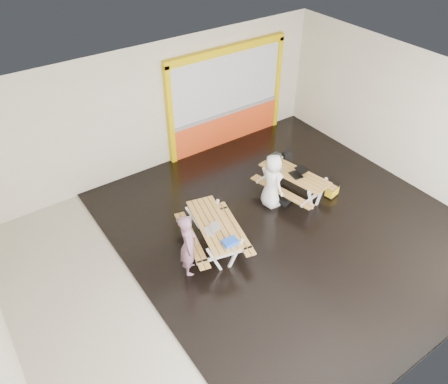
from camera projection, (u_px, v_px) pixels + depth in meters
room at (249, 185)px, 8.80m from camera, size 10.02×8.02×3.52m
deck at (288, 225)px, 10.42m from camera, size 7.50×7.98×0.05m
kiosk at (227, 100)px, 12.51m from camera, size 3.88×0.16×3.00m
picnic_table_left at (213, 229)px, 9.50m from camera, size 1.63×2.08×0.74m
picnic_table_right at (294, 179)px, 10.98m from camera, size 1.57×2.03×0.73m
person_left at (188, 245)px, 8.83m from camera, size 0.59×0.66×1.51m
person_right at (272, 181)px, 10.55m from camera, size 0.54×0.76×1.45m
laptop_left at (212, 229)px, 9.18m from camera, size 0.39×0.37×0.14m
laptop_right at (298, 173)px, 10.80m from camera, size 0.44×0.40×0.17m
blue_pouch at (230, 242)px, 8.89m from camera, size 0.32×0.23×0.09m
toolbox at (274, 158)px, 11.27m from camera, size 0.39×0.22×0.21m
backpack at (287, 157)px, 11.55m from camera, size 0.25×0.18×0.40m
dark_case at (285, 199)px, 11.04m from camera, size 0.47×0.40×0.15m
fluke_bag at (332, 191)px, 11.17m from camera, size 0.39×0.29×0.30m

